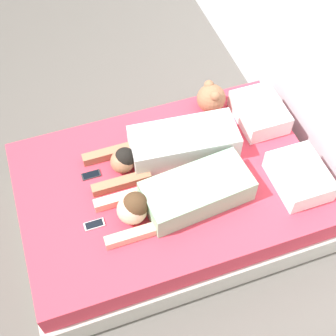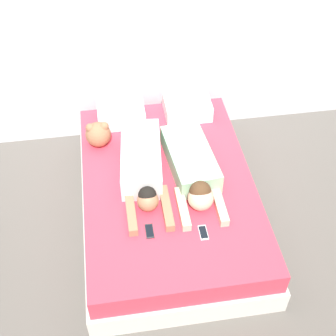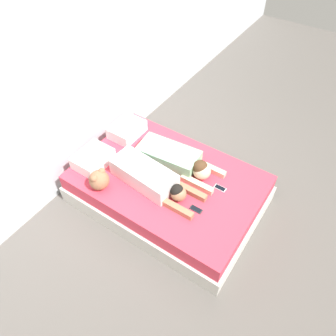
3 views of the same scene
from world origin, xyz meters
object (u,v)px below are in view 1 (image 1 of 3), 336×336
(pillow_head_left, at_px, (259,112))
(cell_phone_left, at_px, (91,175))
(person_right, at_px, (180,196))
(plush_toy, at_px, (211,98))
(pillow_head_right, at_px, (299,176))
(person_left, at_px, (172,147))
(cell_phone_right, at_px, (94,224))
(bed, at_px, (168,197))

(pillow_head_left, xyz_separation_m, cell_phone_left, (0.10, -1.39, -0.07))
(person_right, xyz_separation_m, plush_toy, (-0.77, 0.54, 0.02))
(person_right, bearing_deg, plush_toy, 144.83)
(pillow_head_right, bearing_deg, cell_phone_left, -111.58)
(pillow_head_left, distance_m, cell_phone_left, 1.39)
(person_left, relative_size, cell_phone_right, 8.25)
(pillow_head_right, relative_size, person_left, 0.39)
(pillow_head_right, bearing_deg, person_right, -97.39)
(bed, height_order, cell_phone_left, cell_phone_left)
(plush_toy, bearing_deg, pillow_head_left, 53.66)
(person_left, height_order, person_right, person_right)
(person_right, xyz_separation_m, cell_phone_left, (-0.44, -0.53, -0.09))
(pillow_head_right, bearing_deg, person_left, -124.68)
(pillow_head_right, bearing_deg, cell_phone_right, -95.49)
(person_left, relative_size, person_right, 1.06)
(person_left, bearing_deg, plush_toy, 128.02)
(bed, height_order, person_right, person_right)
(pillow_head_left, height_order, cell_phone_left, pillow_head_left)
(bed, relative_size, cell_phone_left, 15.93)
(pillow_head_right, xyz_separation_m, person_right, (-0.11, -0.86, 0.02))
(pillow_head_right, bearing_deg, pillow_head_left, 180.00)
(pillow_head_right, distance_m, cell_phone_left, 1.49)
(pillow_head_right, relative_size, cell_phone_right, 3.21)
(pillow_head_right, distance_m, plush_toy, 0.94)
(bed, distance_m, pillow_head_right, 0.98)
(pillow_head_left, distance_m, person_right, 1.01)
(person_right, distance_m, plush_toy, 0.94)
(bed, distance_m, plush_toy, 0.86)
(pillow_head_left, bearing_deg, pillow_head_right, 0.00)
(person_left, relative_size, cell_phone_left, 8.25)
(bed, bearing_deg, pillow_head_right, 69.54)
(person_right, height_order, cell_phone_right, person_right)
(person_left, distance_m, cell_phone_left, 0.63)
(person_left, distance_m, plush_toy, 0.57)
(person_right, bearing_deg, cell_phone_left, -129.62)
(person_left, bearing_deg, person_right, -12.50)
(pillow_head_left, bearing_deg, bed, -69.54)
(cell_phone_right, bearing_deg, person_right, 87.24)
(pillow_head_right, xyz_separation_m, cell_phone_left, (-0.55, -1.39, -0.07))
(cell_phone_left, bearing_deg, bed, 66.57)
(pillow_head_left, relative_size, plush_toy, 1.84)
(pillow_head_left, bearing_deg, cell_phone_left, -85.82)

